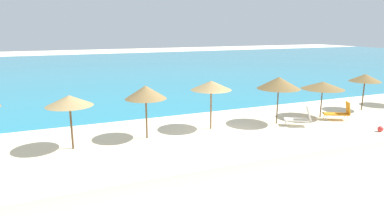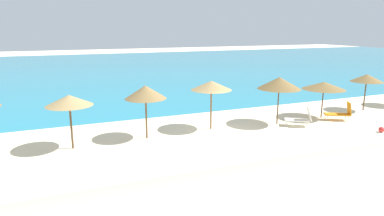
{
  "view_description": "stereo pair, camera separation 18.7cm",
  "coord_description": "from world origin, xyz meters",
  "px_view_note": "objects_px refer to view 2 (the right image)",
  "views": [
    {
      "loc": [
        -8.52,
        -14.3,
        5.66
      ],
      "look_at": [
        -1.44,
        2.44,
        1.35
      ],
      "focal_mm": 31.74,
      "sensor_mm": 36.0,
      "label": 1
    },
    {
      "loc": [
        -8.35,
        -14.37,
        5.66
      ],
      "look_at": [
        -1.44,
        2.44,
        1.35
      ],
      "focal_mm": 31.74,
      "sensor_mm": 36.0,
      "label": 2
    }
  ],
  "objects_px": {
    "beach_umbrella_7": "(324,86)",
    "beach_ball": "(381,130)",
    "lounge_chair_1": "(341,113)",
    "lounge_chair_0": "(301,118)",
    "beach_umbrella_4": "(145,92)",
    "beach_umbrella_5": "(211,86)",
    "beach_umbrella_8": "(367,78)",
    "beach_umbrella_3": "(69,101)",
    "beach_umbrella_6": "(279,83)"
  },
  "relations": [
    {
      "from": "beach_umbrella_7",
      "to": "beach_ball",
      "type": "height_order",
      "value": "beach_umbrella_7"
    },
    {
      "from": "lounge_chair_1",
      "to": "lounge_chair_0",
      "type": "bearing_deg",
      "value": 120.6
    },
    {
      "from": "beach_umbrella_4",
      "to": "beach_ball",
      "type": "relative_size",
      "value": 8.99
    },
    {
      "from": "beach_umbrella_5",
      "to": "lounge_chair_0",
      "type": "height_order",
      "value": "beach_umbrella_5"
    },
    {
      "from": "beach_umbrella_5",
      "to": "beach_umbrella_7",
      "type": "xyz_separation_m",
      "value": [
        7.68,
        -0.45,
        -0.43
      ]
    },
    {
      "from": "beach_umbrella_5",
      "to": "beach_umbrella_8",
      "type": "height_order",
      "value": "beach_umbrella_5"
    },
    {
      "from": "beach_umbrella_3",
      "to": "beach_umbrella_5",
      "type": "height_order",
      "value": "beach_umbrella_5"
    },
    {
      "from": "beach_umbrella_8",
      "to": "beach_umbrella_7",
      "type": "bearing_deg",
      "value": -173.92
    },
    {
      "from": "beach_umbrella_8",
      "to": "beach_ball",
      "type": "relative_size",
      "value": 8.16
    },
    {
      "from": "lounge_chair_1",
      "to": "beach_ball",
      "type": "xyz_separation_m",
      "value": [
        0.18,
        -2.79,
        -0.34
      ]
    },
    {
      "from": "lounge_chair_0",
      "to": "beach_ball",
      "type": "distance_m",
      "value": 4.3
    },
    {
      "from": "beach_ball",
      "to": "beach_umbrella_6",
      "type": "bearing_deg",
      "value": 140.06
    },
    {
      "from": "beach_umbrella_3",
      "to": "lounge_chair_0",
      "type": "distance_m",
      "value": 12.85
    },
    {
      "from": "beach_umbrella_6",
      "to": "beach_ball",
      "type": "distance_m",
      "value": 6.12
    },
    {
      "from": "beach_umbrella_5",
      "to": "lounge_chair_0",
      "type": "relative_size",
      "value": 1.72
    },
    {
      "from": "beach_umbrella_3",
      "to": "beach_umbrella_6",
      "type": "bearing_deg",
      "value": -0.86
    },
    {
      "from": "beach_umbrella_4",
      "to": "beach_ball",
      "type": "xyz_separation_m",
      "value": [
        12.31,
        -3.99,
        -2.3
      ]
    },
    {
      "from": "beach_umbrella_6",
      "to": "beach_umbrella_4",
      "type": "bearing_deg",
      "value": 177.4
    },
    {
      "from": "beach_ball",
      "to": "beach_umbrella_8",
      "type": "bearing_deg",
      "value": 51.11
    },
    {
      "from": "lounge_chair_0",
      "to": "beach_umbrella_8",
      "type": "bearing_deg",
      "value": -44.67
    },
    {
      "from": "beach_umbrella_4",
      "to": "beach_umbrella_7",
      "type": "xyz_separation_m",
      "value": [
        11.51,
        -0.23,
        -0.36
      ]
    },
    {
      "from": "beach_umbrella_4",
      "to": "beach_umbrella_8",
      "type": "relative_size",
      "value": 1.1
    },
    {
      "from": "beach_umbrella_6",
      "to": "beach_ball",
      "type": "relative_size",
      "value": 9.12
    },
    {
      "from": "beach_umbrella_5",
      "to": "lounge_chair_0",
      "type": "xyz_separation_m",
      "value": [
        5.12,
        -1.55,
        -2.0
      ]
    },
    {
      "from": "beach_ball",
      "to": "beach_umbrella_7",
      "type": "bearing_deg",
      "value": 102.01
    },
    {
      "from": "beach_umbrella_3",
      "to": "beach_umbrella_5",
      "type": "xyz_separation_m",
      "value": [
        7.54,
        0.41,
        0.16
      ]
    },
    {
      "from": "lounge_chair_0",
      "to": "lounge_chair_1",
      "type": "bearing_deg",
      "value": -55.3
    },
    {
      "from": "beach_umbrella_4",
      "to": "lounge_chair_0",
      "type": "relative_size",
      "value": 1.73
    },
    {
      "from": "beach_umbrella_6",
      "to": "beach_umbrella_5",
      "type": "bearing_deg",
      "value": 171.99
    },
    {
      "from": "beach_umbrella_6",
      "to": "beach_umbrella_8",
      "type": "xyz_separation_m",
      "value": [
        7.73,
        0.58,
        -0.21
      ]
    },
    {
      "from": "beach_umbrella_4",
      "to": "lounge_chair_1",
      "type": "height_order",
      "value": "beach_umbrella_4"
    },
    {
      "from": "beach_umbrella_8",
      "to": "beach_umbrella_6",
      "type": "bearing_deg",
      "value": -175.7
    },
    {
      "from": "beach_umbrella_5",
      "to": "beach_umbrella_6",
      "type": "height_order",
      "value": "beach_umbrella_6"
    },
    {
      "from": "beach_umbrella_6",
      "to": "beach_ball",
      "type": "height_order",
      "value": "beach_umbrella_6"
    },
    {
      "from": "beach_umbrella_3",
      "to": "beach_umbrella_7",
      "type": "distance_m",
      "value": 15.22
    },
    {
      "from": "beach_umbrella_8",
      "to": "beach_umbrella_3",
      "type": "bearing_deg",
      "value": -178.8
    },
    {
      "from": "lounge_chair_0",
      "to": "beach_ball",
      "type": "bearing_deg",
      "value": -95.99
    },
    {
      "from": "beach_umbrella_3",
      "to": "beach_umbrella_4",
      "type": "xyz_separation_m",
      "value": [
        3.71,
        0.19,
        0.1
      ]
    },
    {
      "from": "beach_umbrella_5",
      "to": "beach_umbrella_4",
      "type": "bearing_deg",
      "value": -176.69
    },
    {
      "from": "beach_umbrella_3",
      "to": "beach_umbrella_4",
      "type": "relative_size",
      "value": 0.93
    },
    {
      "from": "lounge_chair_1",
      "to": "beach_ball",
      "type": "distance_m",
      "value": 2.82
    },
    {
      "from": "beach_umbrella_5",
      "to": "beach_umbrella_7",
      "type": "relative_size",
      "value": 1.04
    },
    {
      "from": "beach_umbrella_3",
      "to": "lounge_chair_1",
      "type": "height_order",
      "value": "beach_umbrella_3"
    },
    {
      "from": "lounge_chair_1",
      "to": "beach_umbrella_5",
      "type": "bearing_deg",
      "value": 108.61
    },
    {
      "from": "beach_umbrella_3",
      "to": "beach_ball",
      "type": "xyz_separation_m",
      "value": [
        16.02,
        -3.8,
        -2.2
      ]
    },
    {
      "from": "beach_umbrella_5",
      "to": "lounge_chair_1",
      "type": "height_order",
      "value": "beach_umbrella_5"
    },
    {
      "from": "beach_umbrella_5",
      "to": "beach_umbrella_6",
      "type": "xyz_separation_m",
      "value": [
        4.15,
        -0.58,
        -0.02
      ]
    },
    {
      "from": "beach_umbrella_4",
      "to": "lounge_chair_0",
      "type": "bearing_deg",
      "value": -8.42
    },
    {
      "from": "beach_umbrella_3",
      "to": "beach_umbrella_5",
      "type": "bearing_deg",
      "value": 3.1
    },
    {
      "from": "beach_umbrella_7",
      "to": "beach_umbrella_6",
      "type": "bearing_deg",
      "value": -177.83
    }
  ]
}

